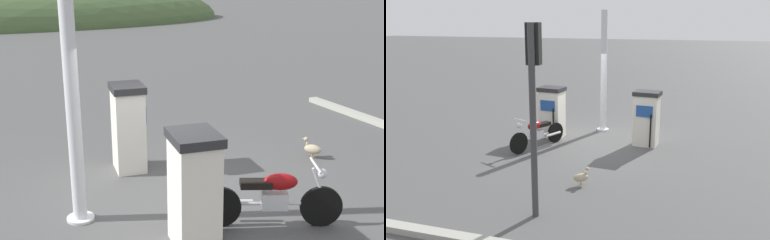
% 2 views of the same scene
% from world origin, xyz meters
% --- Properties ---
extents(ground_plane, '(120.00, 120.00, 0.00)m').
position_xyz_m(ground_plane, '(0.00, 0.00, 0.00)').
color(ground_plane, '#4C4C4C').
extents(fuel_pump_near, '(0.70, 0.80, 1.56)m').
position_xyz_m(fuel_pump_near, '(-0.09, -1.45, 0.79)').
color(fuel_pump_near, silver).
rests_on(fuel_pump_near, ground).
extents(fuel_pump_far, '(0.67, 0.79, 1.59)m').
position_xyz_m(fuel_pump_far, '(-0.09, 1.45, 0.81)').
color(fuel_pump_far, silver).
rests_on(fuel_pump_far, ground).
extents(motorcycle_near_pump, '(1.88, 0.95, 0.94)m').
position_xyz_m(motorcycle_near_pump, '(1.13, -1.43, 0.46)').
color(motorcycle_near_pump, black).
rests_on(motorcycle_near_pump, ground).
extents(wandering_duck, '(0.33, 0.38, 0.41)m').
position_xyz_m(wandering_duck, '(3.31, 0.55, 0.20)').
color(wandering_duck, tan).
rests_on(wandering_duck, ground).
extents(roadside_traffic_light, '(0.39, 0.26, 3.52)m').
position_xyz_m(roadside_traffic_light, '(4.86, 0.15, 2.42)').
color(roadside_traffic_light, '#38383A').
rests_on(roadside_traffic_light, ground).
extents(canopy_support_pole, '(0.40, 0.40, 3.84)m').
position_xyz_m(canopy_support_pole, '(-1.32, -0.14, 1.84)').
color(canopy_support_pole, silver).
rests_on(canopy_support_pole, ground).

